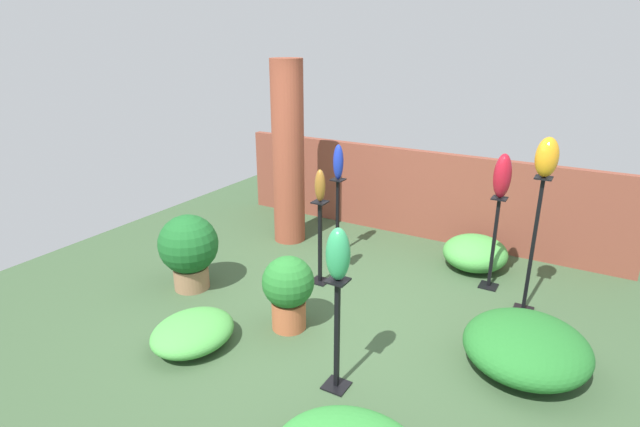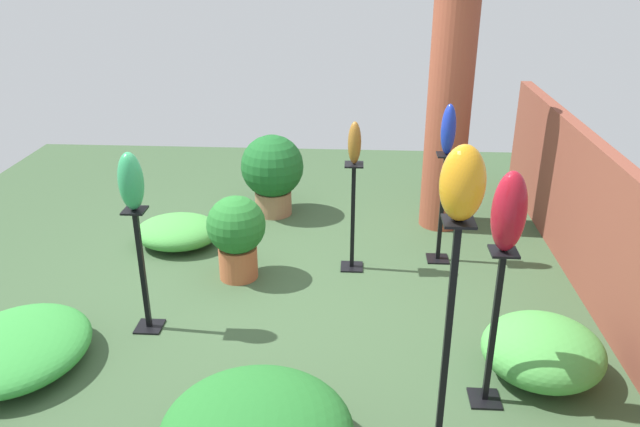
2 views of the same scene
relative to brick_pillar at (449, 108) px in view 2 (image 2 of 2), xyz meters
name	(u,v)px [view 2 (image 2 of 2)]	position (x,y,z in m)	size (l,w,h in m)	color
ground_plane	(286,290)	(1.48, -1.47, -1.24)	(8.00, 8.00, 0.00)	#385133
brick_wall_back	(602,232)	(1.48, 1.06, -0.61)	(5.60, 0.12, 1.25)	brown
brick_pillar	(449,108)	(0.00, 0.00, 0.00)	(0.43, 0.43, 2.48)	brown
pedestal_cobalt	(441,213)	(0.83, -0.11, -0.77)	(0.20, 0.20, 1.04)	black
pedestal_jade	(143,276)	(2.10, -2.46, -0.79)	(0.20, 0.20, 0.99)	black
pedestal_ruby	(493,336)	(2.78, -0.03, -0.75)	(0.20, 0.20, 1.09)	black
pedestal_amber	(446,352)	(3.22, -0.38, -0.56)	(0.20, 0.20, 1.46)	black
pedestal_bronze	(353,222)	(1.03, -0.91, -0.79)	(0.20, 0.20, 1.00)	black
art_vase_cobalt	(448,129)	(0.83, -0.11, 0.02)	(0.13, 0.13, 0.44)	#192D9E
art_vase_jade	(131,181)	(2.10, -2.46, -0.04)	(0.19, 0.17, 0.43)	#2D9356
art_vase_ruby	(509,212)	(2.78, -0.03, 0.09)	(0.19, 0.20, 0.49)	maroon
art_vase_amber	(462,183)	(3.22, -0.38, 0.42)	(0.21, 0.22, 0.39)	orange
art_vase_bronze	(355,143)	(1.03, -0.91, -0.06)	(0.12, 0.11, 0.37)	brown
potted_plant_near_pillar	(237,232)	(1.26, -1.91, -0.81)	(0.51, 0.51, 0.76)	#B25B38
potted_plant_front_right	(272,171)	(-0.17, -1.78, -0.75)	(0.67, 0.67, 0.88)	#936B4C
foliage_bed_east	(17,348)	(2.61, -3.22, -1.10)	(1.08, 0.97, 0.28)	#338C38
foliage_bed_west	(178,231)	(0.66, -2.62, -1.10)	(0.71, 0.83, 0.28)	#479942
foliage_bed_center	(543,350)	(2.51, 0.39, -1.04)	(0.78, 0.82, 0.41)	#479942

